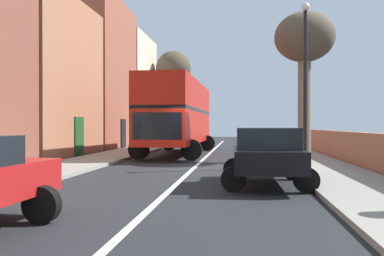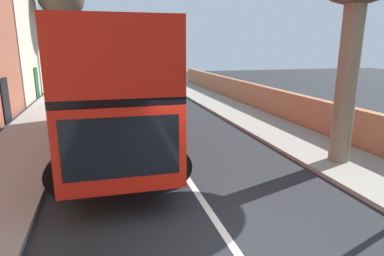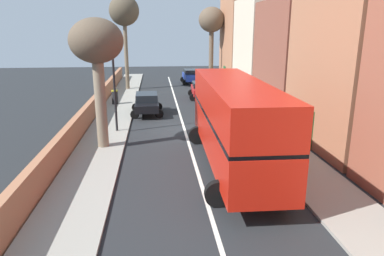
% 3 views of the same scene
% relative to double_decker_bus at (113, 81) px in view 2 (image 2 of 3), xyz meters
% --- Properties ---
extents(ground_plane, '(84.00, 84.00, 0.00)m').
position_rel_double_decker_bus_xyz_m(ground_plane, '(1.70, -6.60, -2.35)').
color(ground_plane, black).
extents(road_centre_line, '(0.16, 54.00, 0.01)m').
position_rel_double_decker_bus_xyz_m(road_centre_line, '(1.70, -6.60, -2.35)').
color(road_centre_line, silver).
rests_on(road_centre_line, ground).
extents(double_decker_bus, '(3.70, 10.95, 4.06)m').
position_rel_double_decker_bus_xyz_m(double_decker_bus, '(0.00, 0.00, 0.00)').
color(double_decker_bus, red).
rests_on(double_decker_bus, ground).
extents(parked_car_silver_left_0, '(2.47, 4.00, 1.65)m').
position_rel_double_decker_bus_xyz_m(parked_car_silver_left_0, '(-0.80, 11.00, -1.41)').
color(parked_car_silver_left_0, '#B7BABF').
rests_on(parked_car_silver_left_0, ground).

